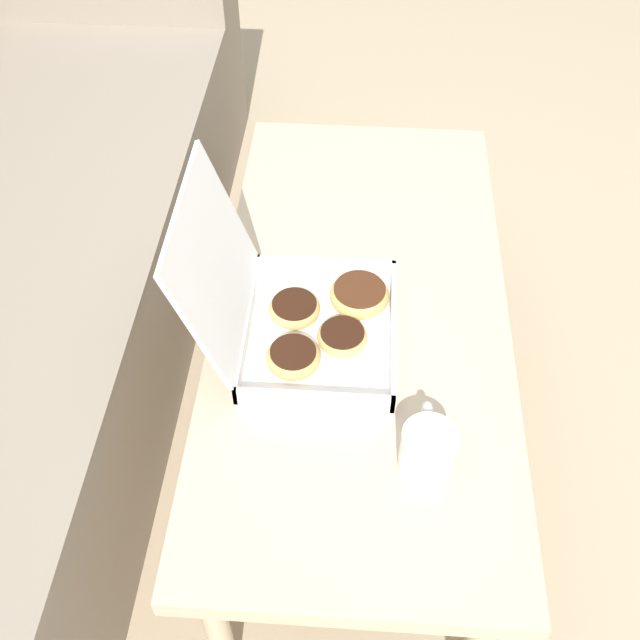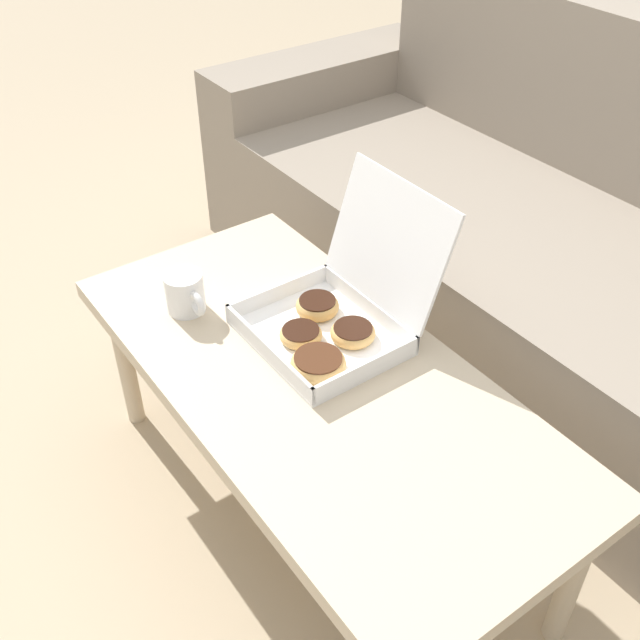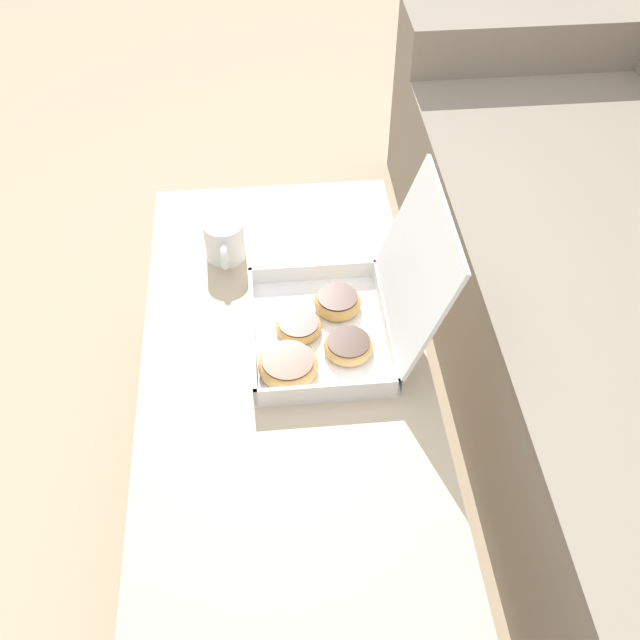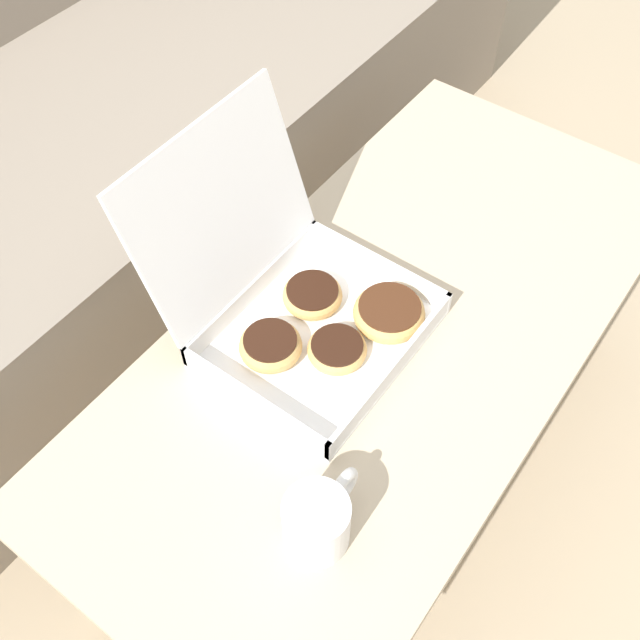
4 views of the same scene
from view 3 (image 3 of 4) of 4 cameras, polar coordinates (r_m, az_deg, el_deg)
name	(u,v)px [view 3 (image 3 of 4)]	position (r m, az deg, el deg)	size (l,w,h in m)	color
ground_plane	(323,491)	(1.81, 0.25, -12.87)	(12.00, 12.00, 0.00)	tan
coffee_table	(286,388)	(1.47, -2.58, -5.21)	(1.20, 0.56, 0.44)	#C6B293
pastry_box	(337,322)	(1.46, 1.27, -0.17)	(0.33, 0.36, 0.31)	white
coffee_mug	(225,241)	(1.65, -7.28, 5.98)	(0.13, 0.09, 0.09)	white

